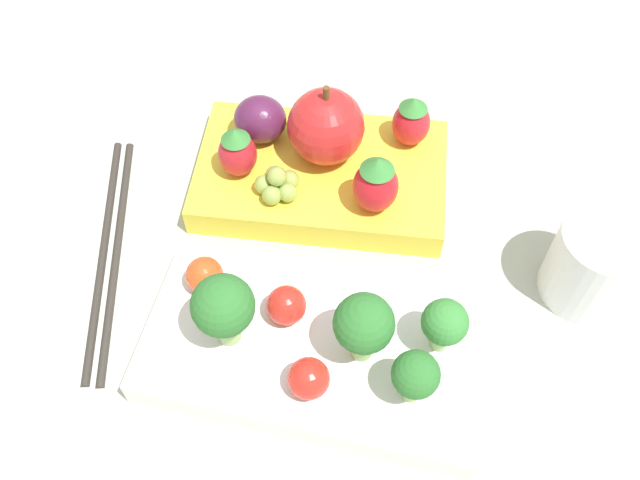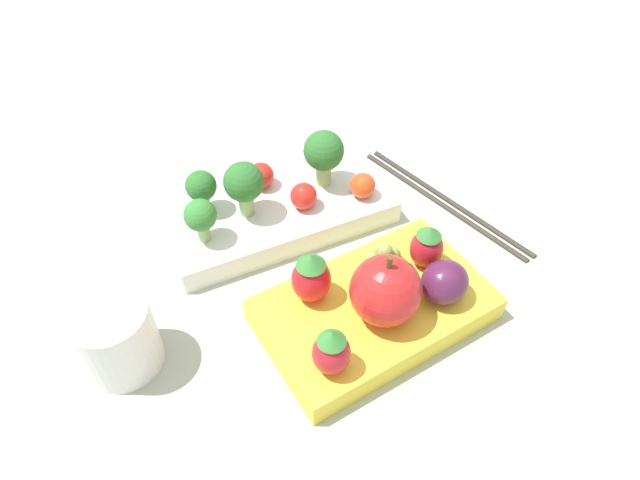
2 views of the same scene
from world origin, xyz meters
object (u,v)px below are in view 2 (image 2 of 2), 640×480
broccoli_floret_2 (244,184)px  apple (386,291)px  bento_box_fruit (374,309)px  strawberry_2 (311,277)px  strawberry_1 (331,351)px  broccoli_floret_0 (200,217)px  chopsticks_pair (443,199)px  bento_box_savoury (274,212)px  drinking_cup (116,336)px  broccoli_floret_3 (201,187)px  broccoli_floret_1 (324,152)px  grape_cluster (384,258)px  cherry_tomato_0 (304,196)px  strawberry_0 (427,246)px  cherry_tomato_1 (265,174)px  plum (445,282)px  cherry_tomato_2 (363,186)px

broccoli_floret_2 → apple: bearing=-77.6°
bento_box_fruit → strawberry_2: size_ratio=3.84×
bento_box_fruit → strawberry_1: bearing=-154.4°
broccoli_floret_0 → chopsticks_pair: 0.25m
bento_box_savoury → drinking_cup: bearing=-158.2°
bento_box_savoury → broccoli_floret_3: 0.08m
broccoli_floret_2 → strawberry_1: (-0.03, -0.18, -0.01)m
broccoli_floret_3 → strawberry_1: bearing=-88.7°
broccoli_floret_1 → strawberry_2: (-0.09, -0.11, -0.01)m
grape_cluster → cherry_tomato_0: bearing=100.1°
bento_box_savoury → strawberry_0: 0.16m
broccoli_floret_3 → chopsticks_pair: (0.22, -0.10, -0.05)m
broccoli_floret_0 → cherry_tomato_1: broccoli_floret_0 is taller
broccoli_floret_1 → strawberry_2: size_ratio=1.20×
cherry_tomato_1 → grape_cluster: 0.15m
broccoli_floret_1 → cherry_tomato_1: broccoli_floret_1 is taller
grape_cluster → chopsticks_pair: (0.12, 0.05, -0.03)m
broccoli_floret_2 → broccoli_floret_3: broccoli_floret_2 is taller
strawberry_2 → plum: size_ratio=1.24×
broccoli_floret_1 → chopsticks_pair: broccoli_floret_1 is taller
strawberry_2 → apple: bearing=-50.0°
strawberry_1 → drinking_cup: 0.17m
bento_box_fruit → chopsticks_pair: bento_box_fruit is taller
broccoli_floret_0 → cherry_tomato_1: 0.09m
broccoli_floret_2 → strawberry_2: bearing=-91.4°
bento_box_fruit → cherry_tomato_2: bearing=58.7°
cherry_tomato_1 → strawberry_1: bearing=-106.4°
cherry_tomato_1 → grape_cluster: bearing=-77.5°
broccoli_floret_0 → cherry_tomato_0: broccoli_floret_0 is taller
bento_box_fruit → apple: apple is taller
broccoli_floret_3 → drinking_cup: size_ratio=0.69×
cherry_tomato_0 → drinking_cup: drinking_cup is taller
broccoli_floret_0 → cherry_tomato_2: size_ratio=1.78×
broccoli_floret_2 → cherry_tomato_0: bearing=-23.9°
cherry_tomato_1 → strawberry_0: strawberry_0 is taller
chopsticks_pair → broccoli_floret_3: bearing=155.8°
broccoli_floret_2 → broccoli_floret_3: size_ratio=1.29×
cherry_tomato_2 → strawberry_0: strawberry_0 is taller
strawberry_1 → cherry_tomato_1: bearing=73.6°
strawberry_2 → broccoli_floret_0: bearing=113.0°
cherry_tomato_0 → strawberry_1: size_ratio=0.59×
broccoli_floret_0 → broccoli_floret_2: bearing=11.0°
cherry_tomato_0 → cherry_tomato_2: same height
broccoli_floret_0 → grape_cluster: broccoli_floret_0 is taller
strawberry_0 → drinking_cup: (-0.25, 0.07, -0.01)m
cherry_tomato_1 → strawberry_2: (-0.04, -0.14, 0.01)m
apple → strawberry_0: size_ratio=1.53×
broccoli_floret_1 → plum: broccoli_floret_1 is taller
chopsticks_pair → cherry_tomato_0: bearing=159.8°
bento_box_savoury → strawberry_1: (-0.05, -0.18, 0.03)m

